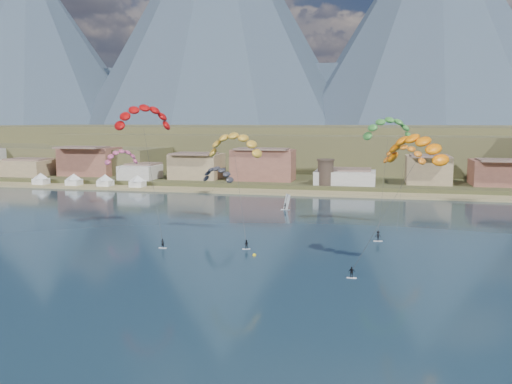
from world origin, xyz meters
TOP-DOWN VIEW (x-y plane):
  - ground at (0.00, 0.00)m, footprint 2400.00×2400.00m
  - beach at (0.00, 106.00)m, footprint 2200.00×12.00m
  - land at (0.00, 560.00)m, footprint 2200.00×900.00m
  - foothills at (22.39, 232.47)m, footprint 940.00×210.00m
  - mountain_ridge at (-14.60, 823.65)m, footprint 2060.00×480.00m
  - town at (-40.00, 122.00)m, footprint 400.00×24.00m
  - watchtower at (5.00, 114.00)m, footprint 5.82×5.82m
  - beach_tents at (-76.25, 106.00)m, footprint 43.40×6.40m
  - kitesurfer_red at (-25.12, 39.04)m, footprint 15.99×19.08m
  - kitesurfer_yellow at (-6.01, 39.55)m, footprint 11.55×14.19m
  - kitesurfer_orange at (27.50, 22.78)m, footprint 15.33×14.12m
  - kitesurfer_green at (23.70, 54.56)m, footprint 11.81×18.61m
  - distant_kite_pink at (-46.44, 71.51)m, footprint 9.29×8.79m
  - distant_kite_dark at (-15.30, 58.61)m, footprint 8.93×6.78m
  - distant_kite_orange at (27.26, 57.31)m, footprint 10.21×7.22m
  - windsurfer at (-1.32, 73.36)m, footprint 2.31×2.50m
  - buoy at (1.49, 24.02)m, footprint 0.62×0.62m

SIDE VIEW (x-z plane):
  - ground at x=0.00m, z-range 0.00..0.00m
  - land at x=0.00m, z-range -2.00..2.00m
  - buoy at x=1.49m, z-range -0.20..0.41m
  - beach at x=0.00m, z-range -0.20..0.70m
  - windsurfer at x=-1.32m, z-range -0.75..3.36m
  - beach_tents at x=-76.25m, z-range 1.21..6.21m
  - watchtower at x=5.00m, z-range 2.07..10.67m
  - town at x=-40.00m, z-range 2.00..14.00m
  - foothills at x=22.39m, z-range 0.08..18.08m
  - distant_kite_dark at x=-15.30m, z-range 3.87..18.19m
  - distant_kite_pink at x=-46.44m, z-range 5.38..22.53m
  - distant_kite_orange at x=27.26m, z-range 6.72..26.27m
  - kitesurfer_yellow at x=-6.01m, z-range 7.51..30.44m
  - kitesurfer_orange at x=27.50m, z-range 7.72..30.99m
  - kitesurfer_green at x=23.70m, z-range 8.88..34.97m
  - kitesurfer_red at x=-25.12m, z-range 9.91..39.14m
  - mountain_ridge at x=-14.60m, z-range -49.69..350.31m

